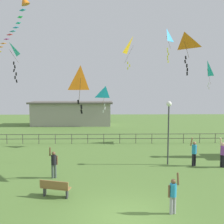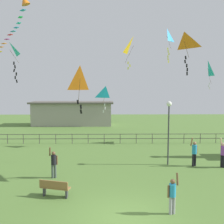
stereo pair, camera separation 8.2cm
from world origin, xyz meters
name	(u,v)px [view 2 (the right image)]	position (x,y,z in m)	size (l,w,h in m)	color
ground_plane	(124,219)	(0.00, 0.00, 0.00)	(80.00, 80.00, 0.00)	#517533
lamppost	(169,119)	(3.50, 7.30, 3.23)	(0.36, 0.36, 4.44)	#38383D
park_bench	(55,188)	(-3.30, 2.18, 0.46)	(1.55, 0.78, 0.85)	olive
person_0	(54,162)	(-3.90, 4.80, 0.95)	(0.51, 0.30, 1.89)	#3F4C47
person_1	(223,153)	(7.05, 6.63, 1.00)	(0.33, 0.51, 1.99)	black
person_2	(194,152)	(5.22, 6.95, 1.00)	(0.54, 0.32, 2.00)	black
person_3	(172,194)	(2.06, 0.39, 0.90)	(0.48, 0.28, 1.80)	#99999E
kite_0	(133,46)	(1.39, 11.07, 8.69)	(1.19, 1.05, 2.60)	yellow
kite_1	(106,94)	(-0.83, 8.07, 4.94)	(1.01, 0.93, 1.80)	#19B2B2
kite_2	(208,69)	(8.65, 13.95, 7.09)	(0.63, 0.97, 2.68)	#19B2B2
kite_3	(184,42)	(3.50, 4.19, 7.83)	(1.12, 1.20, 2.30)	orange
kite_5	(80,80)	(-1.90, 1.45, 5.72)	(0.81, 0.64, 2.16)	orange
kite_6	(167,37)	(4.48, 12.64, 9.72)	(0.85, 0.85, 2.95)	#198CD1
kite_7	(10,51)	(-6.67, 5.97, 7.58)	(0.98, 1.23, 2.40)	#19B2B2
streamer_kite	(22,7)	(-6.75, 8.76, 11.08)	(4.07, 4.47, 3.34)	orange
waterfront_railing	(112,137)	(-0.32, 14.00, 0.63)	(36.02, 0.06, 0.95)	#4C4742
pavilion_building	(72,113)	(-5.76, 26.00, 1.70)	(11.57, 3.77, 3.34)	gray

